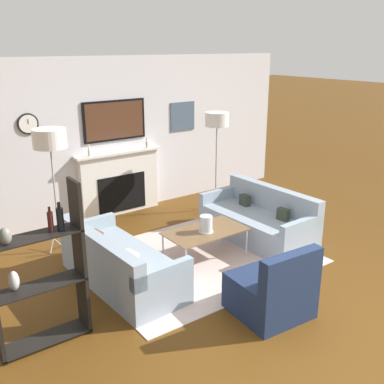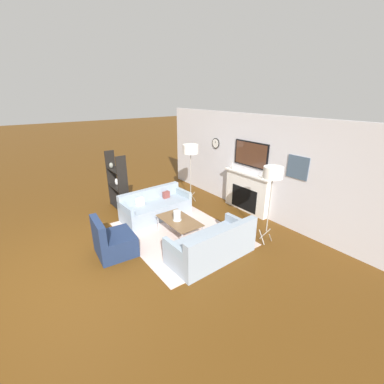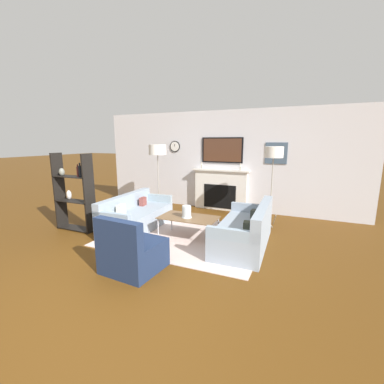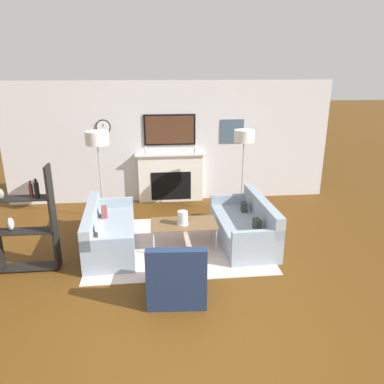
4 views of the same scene
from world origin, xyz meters
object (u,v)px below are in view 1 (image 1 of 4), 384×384
Objects in this scene: floor_lamp_left at (50,140)px; floor_lamp_right at (217,121)px; armchair at (272,291)px; coffee_table at (205,232)px; couch_left at (119,265)px; couch_right at (259,222)px; hurricane_candle at (206,225)px; shelf_unit at (36,271)px.

floor_lamp_left reaches higher than floor_lamp_right.
armchair is 0.75× the size of coffee_table.
couch_left is at bearing 176.70° from coffee_table.
coffee_table is 0.62× the size of floor_lamp_left.
couch_left is at bearing 124.04° from armchair.
coffee_table is at bearing -43.26° from floor_lamp_left.
couch_left is at bearing -79.40° from floor_lamp_left.
couch_right reaches higher than hurricane_candle.
floor_lamp_left reaches higher than shelf_unit.
floor_lamp_left is (-1.55, 1.46, 1.24)m from coffee_table.
armchair is 3.62m from floor_lamp_right.
couch_right is at bearing -100.37° from floor_lamp_right.
hurricane_candle is at bearing -118.18° from coffee_table.
floor_lamp_right is at bearing 47.05° from coffee_table.
couch_right is 1.12m from coffee_table.
armchair is 1.50m from hurricane_candle.
shelf_unit is at bearing -152.69° from floor_lamp_right.
coffee_table is at bearing 11.68° from shelf_unit.
shelf_unit is at bearing -169.13° from hurricane_candle.
couch_right is 1.63× the size of coffee_table.
floor_lamp_left is (-2.66, 1.38, 1.37)m from couch_right.
couch_left reaches higher than coffee_table.
hurricane_candle is at bearing -5.16° from couch_left.
shelf_unit is at bearing -153.34° from couch_left.
couch_right is at bearing 49.98° from armchair.
coffee_table is (0.22, 1.50, 0.13)m from armchair.
shelf_unit is (-2.22, 1.00, 0.52)m from armchair.
armchair reaches higher than coffee_table.
floor_lamp_right is at bearing 47.38° from hurricane_candle.
floor_lamp_left is 2.32m from shelf_unit.
floor_lamp_right reaches higher than couch_left.
armchair is 0.47× the size of floor_lamp_left.
floor_lamp_right is 1.08× the size of shelf_unit.
coffee_table is (1.29, -0.07, 0.14)m from couch_left.
armchair reaches higher than couch_left.
couch_left is 8.16× the size of hurricane_candle.
floor_lamp_right is at bearing 27.59° from couch_left.
floor_lamp_left is at bearing 114.10° from armchair.
shelf_unit is at bearing -114.54° from floor_lamp_left.
floor_lamp_left is at bearing 135.56° from hurricane_candle.
coffee_table is 4.83× the size of hurricane_candle.
floor_lamp_left is (-1.53, 1.50, 1.11)m from hurricane_candle.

